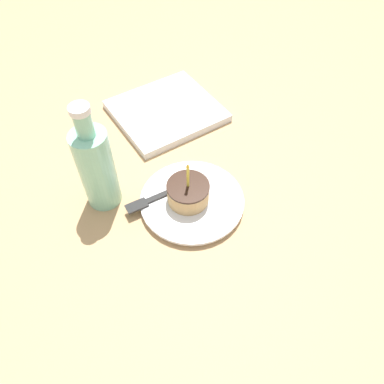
# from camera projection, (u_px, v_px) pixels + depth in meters

# --- Properties ---
(ground_plane) EXTENTS (2.40, 2.40, 0.04)m
(ground_plane) POSITION_uv_depth(u_px,v_px,m) (194.00, 217.00, 0.80)
(ground_plane) COLOR tan
(ground_plane) RESTS_ON ground
(plate) EXTENTS (0.22, 0.22, 0.02)m
(plate) POSITION_uv_depth(u_px,v_px,m) (192.00, 201.00, 0.79)
(plate) COLOR silver
(plate) RESTS_ON ground_plane
(cake_slice) EXTENTS (0.09, 0.09, 0.11)m
(cake_slice) POSITION_uv_depth(u_px,v_px,m) (189.00, 192.00, 0.77)
(cake_slice) COLOR tan
(cake_slice) RESTS_ON plate
(fork) EXTENTS (0.18, 0.03, 0.00)m
(fork) POSITION_uv_depth(u_px,v_px,m) (160.00, 196.00, 0.79)
(fork) COLOR #262626
(fork) RESTS_ON plate
(bottle) EXTENTS (0.07, 0.07, 0.25)m
(bottle) POSITION_uv_depth(u_px,v_px,m) (96.00, 167.00, 0.73)
(bottle) COLOR #8CD1B2
(bottle) RESTS_ON ground_plane
(marble_board) EXTENTS (0.25, 0.23, 0.02)m
(marble_board) POSITION_uv_depth(u_px,v_px,m) (166.00, 111.00, 0.98)
(marble_board) COLOR silver
(marble_board) RESTS_ON ground_plane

